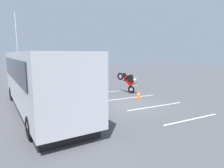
{
  "coord_description": "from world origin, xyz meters",
  "views": [
    {
      "loc": [
        -10.08,
        6.31,
        3.18
      ],
      "look_at": [
        1.67,
        0.16,
        1.1
      ],
      "focal_mm": 31.51,
      "sensor_mm": 36.0,
      "label": 1
    }
  ],
  "objects_px": {
    "stunt_motorcycle": "(128,80)",
    "parked_motorcycle_silver": "(93,108)",
    "flagpole": "(18,52)",
    "tour_bus": "(40,82)",
    "spectator_far_left": "(93,91)",
    "spectator_left": "(89,88)",
    "traffic_cone": "(139,94)",
    "spectator_centre": "(88,85)"
  },
  "relations": [
    {
      "from": "spectator_far_left",
      "to": "parked_motorcycle_silver",
      "type": "bearing_deg",
      "value": 156.9
    },
    {
      "from": "tour_bus",
      "to": "traffic_cone",
      "type": "distance_m",
      "value": 6.79
    },
    {
      "from": "spectator_far_left",
      "to": "spectator_centre",
      "type": "distance_m",
      "value": 1.81
    },
    {
      "from": "tour_bus",
      "to": "stunt_motorcycle",
      "type": "xyz_separation_m",
      "value": [
        2.07,
        -6.99,
        -0.63
      ]
    },
    {
      "from": "flagpole",
      "to": "traffic_cone",
      "type": "distance_m",
      "value": 11.28
    },
    {
      "from": "spectator_far_left",
      "to": "traffic_cone",
      "type": "relative_size",
      "value": 2.78
    },
    {
      "from": "tour_bus",
      "to": "spectator_far_left",
      "type": "height_order",
      "value": "tour_bus"
    },
    {
      "from": "tour_bus",
      "to": "spectator_far_left",
      "type": "bearing_deg",
      "value": -108.32
    },
    {
      "from": "stunt_motorcycle",
      "to": "parked_motorcycle_silver",
      "type": "bearing_deg",
      "value": 132.51
    },
    {
      "from": "spectator_far_left",
      "to": "spectator_centre",
      "type": "relative_size",
      "value": 0.96
    },
    {
      "from": "stunt_motorcycle",
      "to": "tour_bus",
      "type": "bearing_deg",
      "value": 106.53
    },
    {
      "from": "parked_motorcycle_silver",
      "to": "flagpole",
      "type": "bearing_deg",
      "value": 14.63
    },
    {
      "from": "tour_bus",
      "to": "spectator_left",
      "type": "height_order",
      "value": "tour_bus"
    },
    {
      "from": "parked_motorcycle_silver",
      "to": "stunt_motorcycle",
      "type": "xyz_separation_m",
      "value": [
        4.5,
        -4.91,
        0.53
      ]
    },
    {
      "from": "spectator_left",
      "to": "parked_motorcycle_silver",
      "type": "xyz_separation_m",
      "value": [
        -2.37,
        0.74,
        -0.59
      ]
    },
    {
      "from": "stunt_motorcycle",
      "to": "traffic_cone",
      "type": "xyz_separation_m",
      "value": [
        -1.96,
        0.34,
        -0.71
      ]
    },
    {
      "from": "tour_bus",
      "to": "traffic_cone",
      "type": "bearing_deg",
      "value": -89.04
    },
    {
      "from": "tour_bus",
      "to": "flagpole",
      "type": "relative_size",
      "value": 1.59
    },
    {
      "from": "spectator_centre",
      "to": "tour_bus",
      "type": "bearing_deg",
      "value": 105.81
    },
    {
      "from": "spectator_left",
      "to": "traffic_cone",
      "type": "height_order",
      "value": "spectator_left"
    },
    {
      "from": "traffic_cone",
      "to": "spectator_far_left",
      "type": "bearing_deg",
      "value": 104.51
    },
    {
      "from": "parked_motorcycle_silver",
      "to": "traffic_cone",
      "type": "height_order",
      "value": "parked_motorcycle_silver"
    },
    {
      "from": "stunt_motorcycle",
      "to": "spectator_far_left",
      "type": "bearing_deg",
      "value": 124.96
    },
    {
      "from": "parked_motorcycle_silver",
      "to": "flagpole",
      "type": "relative_size",
      "value": 0.31
    },
    {
      "from": "spectator_centre",
      "to": "stunt_motorcycle",
      "type": "relative_size",
      "value": 0.98
    },
    {
      "from": "traffic_cone",
      "to": "stunt_motorcycle",
      "type": "bearing_deg",
      "value": -9.78
    },
    {
      "from": "tour_bus",
      "to": "stunt_motorcycle",
      "type": "bearing_deg",
      "value": -73.47
    },
    {
      "from": "parked_motorcycle_silver",
      "to": "spectator_left",
      "type": "bearing_deg",
      "value": -17.36
    },
    {
      "from": "spectator_far_left",
      "to": "stunt_motorcycle",
      "type": "relative_size",
      "value": 0.95
    },
    {
      "from": "spectator_left",
      "to": "flagpole",
      "type": "xyz_separation_m",
      "value": [
        8.21,
        3.5,
        2.22
      ]
    },
    {
      "from": "spectator_left",
      "to": "spectator_centre",
      "type": "height_order",
      "value": "spectator_centre"
    },
    {
      "from": "spectator_far_left",
      "to": "parked_motorcycle_silver",
      "type": "xyz_separation_m",
      "value": [
        -1.52,
        0.65,
        -0.56
      ]
    },
    {
      "from": "spectator_left",
      "to": "spectator_far_left",
      "type": "bearing_deg",
      "value": 173.89
    },
    {
      "from": "spectator_far_left",
      "to": "stunt_motorcycle",
      "type": "bearing_deg",
      "value": -55.04
    },
    {
      "from": "spectator_far_left",
      "to": "flagpole",
      "type": "xyz_separation_m",
      "value": [
        9.05,
        3.41,
        2.24
      ]
    },
    {
      "from": "spectator_centre",
      "to": "flagpole",
      "type": "relative_size",
      "value": 0.27
    },
    {
      "from": "stunt_motorcycle",
      "to": "flagpole",
      "type": "bearing_deg",
      "value": 51.63
    },
    {
      "from": "spectator_far_left",
      "to": "spectator_left",
      "type": "bearing_deg",
      "value": -6.11
    },
    {
      "from": "parked_motorcycle_silver",
      "to": "flagpole",
      "type": "distance_m",
      "value": 11.28
    },
    {
      "from": "spectator_left",
      "to": "parked_motorcycle_silver",
      "type": "height_order",
      "value": "spectator_left"
    },
    {
      "from": "tour_bus",
      "to": "spectator_centre",
      "type": "relative_size",
      "value": 5.8
    },
    {
      "from": "tour_bus",
      "to": "traffic_cone",
      "type": "relative_size",
      "value": 16.78
    }
  ]
}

